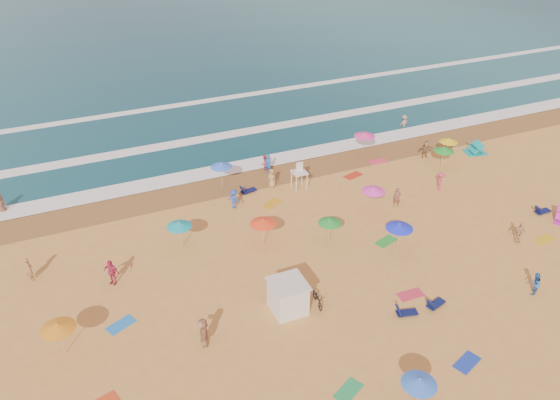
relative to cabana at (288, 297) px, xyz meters
name	(u,v)px	position (x,y,z in m)	size (l,w,h in m)	color
ground	(315,259)	(3.86, 3.93, -1.00)	(220.00, 220.00, 0.00)	gold
ocean	(118,11)	(3.86, 87.93, -1.00)	(220.00, 140.00, 0.18)	#0C4756
wet_sand	(252,179)	(3.86, 16.43, -0.99)	(220.00, 220.00, 0.00)	olive
surf_foam	(220,139)	(3.86, 25.25, -0.90)	(200.00, 18.70, 0.05)	white
cabana	(288,297)	(0.00, 0.00, 0.00)	(2.00, 2.00, 2.00)	silver
cabana_roof	(288,284)	(0.00, 0.00, 1.06)	(2.20, 2.20, 0.12)	silver
bicycle	(318,298)	(1.90, -0.30, -0.54)	(0.61, 1.74, 0.92)	black
lifeguard_stand	(299,178)	(7.02, 13.31, 0.05)	(1.20, 1.20, 2.10)	white
beach_umbrellas	(307,231)	(3.46, 4.53, 1.10)	(56.46, 29.84, 0.79)	green
loungers	(405,264)	(9.19, 0.75, -0.83)	(61.80, 24.50, 0.34)	#0E1749
towels	(346,263)	(5.64, 2.65, -0.98)	(33.99, 24.03, 0.03)	#DA451B
popup_tents	(517,177)	(24.75, 6.59, -0.40)	(4.02, 14.55, 1.20)	#C92CA5
beachgoers	(273,222)	(2.42, 8.23, -0.18)	(41.80, 26.31, 2.13)	tan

